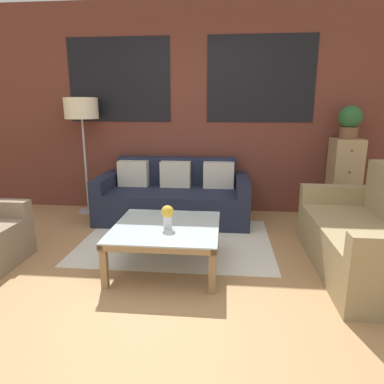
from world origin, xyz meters
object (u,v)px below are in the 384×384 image
at_px(settee_vintage, 370,239).
at_px(drawer_cabinet, 343,179).
at_px(floor_lamp, 82,112).
at_px(potted_plant, 350,121).
at_px(flower_vase, 167,215).
at_px(couch_dark, 174,198).
at_px(coffee_table, 166,231).

distance_m(settee_vintage, drawer_cabinet, 1.58).
relative_size(floor_lamp, drawer_cabinet, 1.48).
xyz_separation_m(floor_lamp, potted_plant, (3.46, 0.03, -0.10)).
bearing_deg(settee_vintage, flower_vase, -175.59).
bearing_deg(couch_dark, flower_vase, -83.67).
xyz_separation_m(settee_vintage, floor_lamp, (-3.22, 1.52, 1.07)).
height_order(settee_vintage, potted_plant, potted_plant).
bearing_deg(flower_vase, settee_vintage, 4.41).
bearing_deg(coffee_table, floor_lamp, 131.23).
bearing_deg(coffee_table, settee_vintage, 2.50).
relative_size(coffee_table, flower_vase, 4.58).
xyz_separation_m(drawer_cabinet, potted_plant, (0.00, 0.00, 0.75)).
height_order(settee_vintage, flower_vase, settee_vintage).
height_order(couch_dark, flower_vase, couch_dark).
bearing_deg(settee_vintage, couch_dark, 145.83).
bearing_deg(drawer_cabinet, settee_vintage, -99.04).
bearing_deg(coffee_table, drawer_cabinet, 38.28).
xyz_separation_m(settee_vintage, coffee_table, (-1.82, -0.08, 0.03)).
xyz_separation_m(coffee_table, potted_plant, (2.06, 1.63, 0.94)).
bearing_deg(floor_lamp, potted_plant, 0.50).
bearing_deg(drawer_cabinet, floor_lamp, -179.51).
distance_m(coffee_table, floor_lamp, 2.36).
bearing_deg(couch_dark, coffee_table, -84.35).
height_order(coffee_table, potted_plant, potted_plant).
relative_size(couch_dark, settee_vintage, 1.18).
bearing_deg(drawer_cabinet, couch_dark, -174.26).
relative_size(coffee_table, drawer_cabinet, 0.90).
height_order(drawer_cabinet, potted_plant, potted_plant).
distance_m(settee_vintage, flower_vase, 1.81).
xyz_separation_m(floor_lamp, drawer_cabinet, (3.46, 0.03, -0.85)).
xyz_separation_m(couch_dark, settee_vintage, (1.95, -1.33, 0.02)).
height_order(couch_dark, coffee_table, couch_dark).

